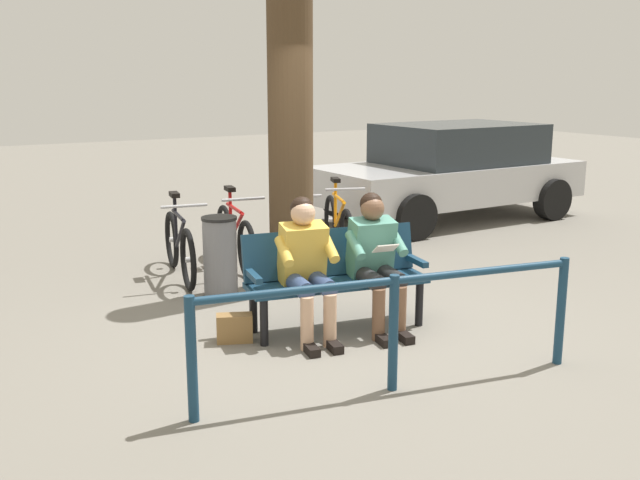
# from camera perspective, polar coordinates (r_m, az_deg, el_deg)

# --- Properties ---
(ground_plane) EXTENTS (40.00, 40.00, 0.00)m
(ground_plane) POSITION_cam_1_polar(r_m,az_deg,el_deg) (6.47, 1.87, -7.12)
(ground_plane) COLOR slate
(bench) EXTENTS (1.66, 0.77, 0.87)m
(bench) POSITION_cam_1_polar(r_m,az_deg,el_deg) (6.44, 1.12, -2.47)
(bench) COLOR navy
(bench) RESTS_ON ground
(person_reading) EXTENTS (0.54, 0.81, 1.20)m
(person_reading) POSITION_cam_1_polar(r_m,az_deg,el_deg) (6.38, 4.37, -1.19)
(person_reading) COLOR #4C8C7A
(person_reading) RESTS_ON ground
(person_companion) EXTENTS (0.54, 0.81, 1.20)m
(person_companion) POSITION_cam_1_polar(r_m,az_deg,el_deg) (6.15, -1.07, -1.69)
(person_companion) COLOR gold
(person_companion) RESTS_ON ground
(handbag) EXTENTS (0.33, 0.25, 0.24)m
(handbag) POSITION_cam_1_polar(r_m,az_deg,el_deg) (6.22, -6.69, -6.85)
(handbag) COLOR olive
(handbag) RESTS_ON ground
(tree_trunk) EXTENTS (0.46, 0.46, 3.56)m
(tree_trunk) POSITION_cam_1_polar(r_m,az_deg,el_deg) (7.56, -2.33, 9.57)
(tree_trunk) COLOR #4C3823
(tree_trunk) RESTS_ON ground
(litter_bin) EXTENTS (0.36, 0.36, 0.82)m
(litter_bin) POSITION_cam_1_polar(r_m,az_deg,el_deg) (7.45, -7.81, -1.26)
(litter_bin) COLOR slate
(litter_bin) RESTS_ON ground
(bicycle_green) EXTENTS (0.70, 1.59, 0.94)m
(bicycle_green) POSITION_cam_1_polar(r_m,az_deg,el_deg) (9.15, 1.43, 1.15)
(bicycle_green) COLOR black
(bicycle_green) RESTS_ON ground
(bicycle_silver) EXTENTS (0.59, 1.64, 0.94)m
(bicycle_silver) POSITION_cam_1_polar(r_m,az_deg,el_deg) (8.62, -2.18, 0.43)
(bicycle_silver) COLOR black
(bicycle_silver) RESTS_ON ground
(bicycle_orange) EXTENTS (0.48, 1.67, 0.94)m
(bicycle_orange) POSITION_cam_1_polar(r_m,az_deg,el_deg) (8.49, -6.66, 0.16)
(bicycle_orange) COLOR black
(bicycle_orange) RESTS_ON ground
(bicycle_purple) EXTENTS (0.49, 1.66, 0.94)m
(bicycle_purple) POSITION_cam_1_polar(r_m,az_deg,el_deg) (8.16, -10.94, -0.50)
(bicycle_purple) COLOR black
(bicycle_purple) RESTS_ON ground
(railing_fence) EXTENTS (2.87, 0.60, 0.85)m
(railing_fence) POSITION_cam_1_polar(r_m,az_deg,el_deg) (5.14, 5.79, -5.58)
(railing_fence) COLOR navy
(railing_fence) RESTS_ON ground
(parked_car) EXTENTS (4.22, 2.07, 1.47)m
(parked_car) POSITION_cam_1_polar(r_m,az_deg,el_deg) (11.52, 10.21, 5.45)
(parked_car) COLOR silver
(parked_car) RESTS_ON ground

